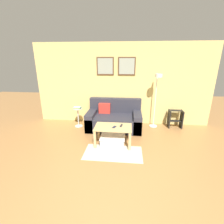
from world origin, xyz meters
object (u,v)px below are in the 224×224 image
at_px(step_stool, 175,118).
at_px(coffee_table, 113,130).
at_px(side_table, 78,116).
at_px(remote_control, 121,126).
at_px(couch, 114,119).
at_px(storage_bin, 113,140).
at_px(floor_lamp, 157,92).
at_px(cell_phone, 114,127).
at_px(book_stack, 77,108).

bearing_deg(step_stool, coffee_table, -145.25).
height_order(side_table, remote_control, side_table).
distance_m(couch, remote_control, 1.03).
distance_m(coffee_table, storage_bin, 0.28).
bearing_deg(floor_lamp, remote_control, -132.75).
distance_m(cell_phone, step_stool, 2.22).
relative_size(floor_lamp, cell_phone, 11.93).
distance_m(storage_bin, remote_control, 0.44).
relative_size(couch, cell_phone, 11.67).
xyz_separation_m(coffee_table, storage_bin, (-0.01, -0.01, -0.27)).
xyz_separation_m(coffee_table, step_stool, (1.83, 1.27, -0.09)).
xyz_separation_m(floor_lamp, cell_phone, (-1.14, -1.15, -0.67)).
height_order(floor_lamp, cell_phone, floor_lamp).
height_order(couch, coffee_table, couch).
bearing_deg(storage_bin, couch, 93.17).
height_order(coffee_table, storage_bin, coffee_table).
xyz_separation_m(couch, book_stack, (-1.14, -0.04, 0.34)).
bearing_deg(storage_bin, cell_phone, -24.26).
xyz_separation_m(couch, side_table, (-1.14, -0.03, 0.07)).
distance_m(coffee_table, floor_lamp, 1.79).
xyz_separation_m(storage_bin, side_table, (-1.20, 1.02, 0.25)).
distance_m(floor_lamp, cell_phone, 1.75).
xyz_separation_m(side_table, book_stack, (0.00, -0.02, 0.27)).
bearing_deg(remote_control, coffee_table, -150.23).
height_order(floor_lamp, side_table, floor_lamp).
height_order(couch, cell_phone, couch).
bearing_deg(side_table, couch, 1.26).
distance_m(book_stack, cell_phone, 1.61).
xyz_separation_m(side_table, step_stool, (3.04, 0.25, -0.06)).
bearing_deg(storage_bin, side_table, 139.53).
bearing_deg(side_table, storage_bin, -40.47).
xyz_separation_m(couch, step_stool, (1.90, 0.23, 0.00)).
relative_size(cell_phone, step_stool, 0.26).
distance_m(couch, coffee_table, 1.05).
relative_size(coffee_table, remote_control, 6.06).
relative_size(coffee_table, floor_lamp, 0.54).
distance_m(coffee_table, book_stack, 1.59).
distance_m(coffee_table, step_stool, 2.23).
bearing_deg(book_stack, storage_bin, -40.02).
relative_size(couch, book_stack, 7.02).
bearing_deg(remote_control, book_stack, 157.01).
height_order(coffee_table, floor_lamp, floor_lamp).
bearing_deg(couch, storage_bin, -86.83).
height_order(book_stack, remote_control, book_stack).
bearing_deg(coffee_table, side_table, 140.03).
relative_size(couch, storage_bin, 2.67).
relative_size(storage_bin, cell_phone, 4.37).
xyz_separation_m(coffee_table, book_stack, (-1.21, 1.00, 0.25)).
bearing_deg(side_table, coffee_table, -39.97).
bearing_deg(cell_phone, couch, 116.24).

